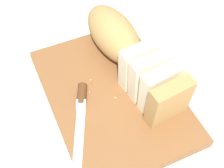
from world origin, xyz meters
TOP-DOWN VIEW (x-y plane):
  - ground_plane at (0.00, 0.00)m, footprint 3.00×3.00m
  - cutting_board at (0.00, 0.00)m, footprint 0.41×0.29m
  - bread_loaf at (-0.06, 0.06)m, footprint 0.35×0.14m
  - bread_knife at (0.03, -0.08)m, footprint 0.26×0.12m
  - crumb_near_knife at (-0.02, -0.05)m, footprint 0.00×0.00m
  - crumb_near_loaf at (0.02, -0.00)m, footprint 0.01×0.01m
  - crumb_stray_left at (-0.05, -0.03)m, footprint 0.00×0.00m

SIDE VIEW (x-z plane):
  - ground_plane at x=0.00m, z-range 0.00..0.00m
  - cutting_board at x=0.00m, z-range 0.00..0.02m
  - crumb_near_knife at x=-0.02m, z-range 0.02..0.03m
  - crumb_stray_left at x=-0.05m, z-range 0.02..0.03m
  - crumb_near_loaf at x=0.02m, z-range 0.02..0.03m
  - bread_knife at x=0.03m, z-range 0.02..0.04m
  - bread_loaf at x=-0.06m, z-range 0.02..0.13m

